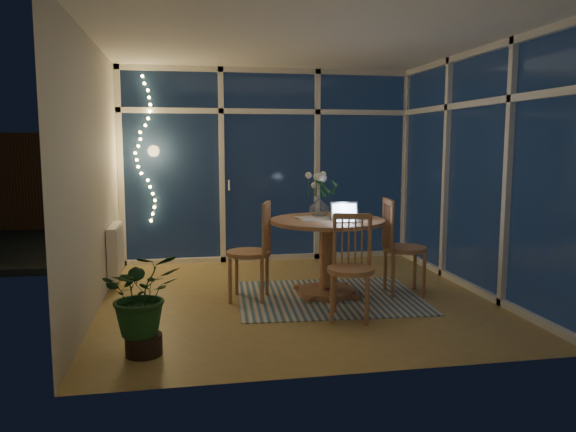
% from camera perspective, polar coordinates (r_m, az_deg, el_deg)
% --- Properties ---
extents(floor, '(4.00, 4.00, 0.00)m').
position_cam_1_polar(floor, '(5.95, 1.08, -8.26)').
color(floor, olive).
rests_on(floor, ground).
extents(ceiling, '(4.00, 4.00, 0.00)m').
position_cam_1_polar(ceiling, '(5.81, 1.14, 17.25)').
color(ceiling, white).
rests_on(ceiling, wall_back).
extents(wall_back, '(4.00, 0.04, 2.60)m').
position_cam_1_polar(wall_back, '(7.70, -1.90, 5.12)').
color(wall_back, beige).
rests_on(wall_back, floor).
extents(wall_front, '(4.00, 0.04, 2.60)m').
position_cam_1_polar(wall_front, '(3.80, 7.19, 2.73)').
color(wall_front, beige).
rests_on(wall_front, floor).
extents(wall_left, '(0.04, 4.00, 2.60)m').
position_cam_1_polar(wall_left, '(5.68, -19.11, 3.91)').
color(wall_left, beige).
rests_on(wall_left, floor).
extents(wall_right, '(0.04, 4.00, 2.60)m').
position_cam_1_polar(wall_right, '(6.44, 18.87, 4.29)').
color(wall_right, beige).
rests_on(wall_right, floor).
extents(window_wall_back, '(4.00, 0.10, 2.60)m').
position_cam_1_polar(window_wall_back, '(7.66, -1.85, 5.11)').
color(window_wall_back, white).
rests_on(window_wall_back, floor).
extents(window_wall_right, '(0.10, 4.00, 2.60)m').
position_cam_1_polar(window_wall_right, '(6.42, 18.55, 4.29)').
color(window_wall_right, white).
rests_on(window_wall_right, floor).
extents(radiator, '(0.10, 0.70, 0.58)m').
position_cam_1_polar(radiator, '(6.67, -17.14, -3.35)').
color(radiator, white).
rests_on(radiator, wall_left).
extents(fairy_lights, '(0.24, 0.10, 1.85)m').
position_cam_1_polar(fairy_lights, '(7.51, -14.40, 6.56)').
color(fairy_lights, '#FFD166').
rests_on(fairy_lights, window_wall_back).
extents(garden_patio, '(12.00, 6.00, 0.10)m').
position_cam_1_polar(garden_patio, '(10.87, -1.63, -1.42)').
color(garden_patio, black).
rests_on(garden_patio, ground).
extents(garden_fence, '(11.00, 0.08, 1.80)m').
position_cam_1_polar(garden_fence, '(11.19, -4.58, 3.77)').
color(garden_fence, '#382314').
rests_on(garden_fence, ground).
extents(neighbour_roof, '(7.00, 3.00, 2.20)m').
position_cam_1_polar(neighbour_roof, '(14.20, -4.69, 9.78)').
color(neighbour_roof, '#32343C').
rests_on(neighbour_roof, ground).
extents(garden_shrubs, '(0.90, 0.90, 0.90)m').
position_cam_1_polar(garden_shrubs, '(9.09, -8.20, 0.02)').
color(garden_shrubs, black).
rests_on(garden_shrubs, ground).
extents(rug, '(1.98, 1.63, 0.01)m').
position_cam_1_polar(rug, '(5.95, 4.20, -8.23)').
color(rug, beige).
rests_on(rug, floor).
extents(dining_table, '(1.27, 1.27, 0.82)m').
position_cam_1_polar(dining_table, '(5.95, 3.99, -4.23)').
color(dining_table, '#9F6848').
rests_on(dining_table, floor).
extents(chair_left, '(0.60, 0.60, 1.03)m').
position_cam_1_polar(chair_left, '(5.76, -4.02, -3.52)').
color(chair_left, '#9F6848').
rests_on(chair_left, floor).
extents(chair_right, '(0.53, 0.53, 1.04)m').
position_cam_1_polar(chair_right, '(6.09, 11.78, -3.02)').
color(chair_right, '#9F6848').
rests_on(chair_right, floor).
extents(chair_front, '(0.58, 0.58, 0.97)m').
position_cam_1_polar(chair_front, '(5.15, 6.38, -5.20)').
color(chair_front, '#9F6848').
rests_on(chair_front, floor).
extents(laptop, '(0.30, 0.27, 0.21)m').
position_cam_1_polar(laptop, '(5.70, 5.97, 0.46)').
color(laptop, silver).
rests_on(laptop, dining_table).
extents(flower_vase, '(0.21, 0.21, 0.21)m').
position_cam_1_polar(flower_vase, '(6.07, 3.18, 0.93)').
color(flower_vase, white).
rests_on(flower_vase, dining_table).
extents(bowl, '(0.16, 0.16, 0.04)m').
position_cam_1_polar(bowl, '(6.07, 7.72, 0.05)').
color(bowl, silver).
rests_on(bowl, dining_table).
extents(newspapers, '(0.41, 0.36, 0.01)m').
position_cam_1_polar(newspapers, '(5.91, 2.91, -0.21)').
color(newspapers, silver).
rests_on(newspapers, dining_table).
extents(phone, '(0.12, 0.08, 0.01)m').
position_cam_1_polar(phone, '(5.86, 4.81, -0.31)').
color(phone, black).
rests_on(phone, dining_table).
extents(potted_plant, '(0.62, 0.56, 0.76)m').
position_cam_1_polar(potted_plant, '(4.43, -14.57, -8.89)').
color(potted_plant, '#194620').
rests_on(potted_plant, floor).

